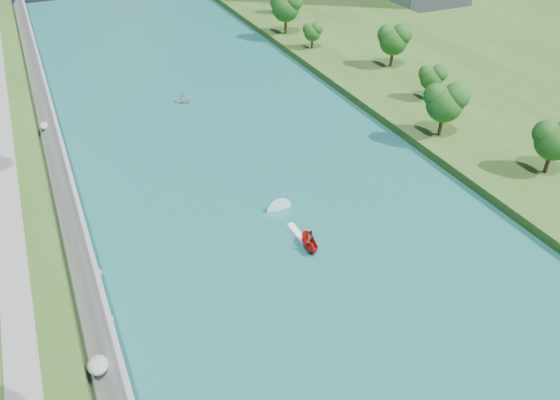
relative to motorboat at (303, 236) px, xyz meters
name	(u,v)px	position (x,y,z in m)	size (l,w,h in m)	color
ground	(328,277)	(-0.38, -7.18, -0.76)	(260.00, 260.00, 0.00)	#2D5119
river_water	(261,190)	(-0.38, 12.82, -0.71)	(55.00, 240.00, 0.10)	#195F5D
berm_east	(522,121)	(49.12, 12.82, -0.01)	(44.00, 240.00, 1.50)	#2D5119
riprap_bank	(72,230)	(-26.22, 11.82, 1.03)	(4.26, 236.00, 4.20)	slate
riverside_path	(10,228)	(-32.88, 12.82, 2.79)	(3.00, 200.00, 0.10)	gray
trees_east	(409,70)	(36.14, 29.30, 5.61)	(18.01, 142.77, 11.60)	#124512
motorboat	(303,236)	(0.00, 0.00, 0.00)	(3.60, 18.85, 2.13)	#B7100E
raft	(183,101)	(-2.07, 46.47, -0.32)	(3.55, 3.40, 1.49)	gray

